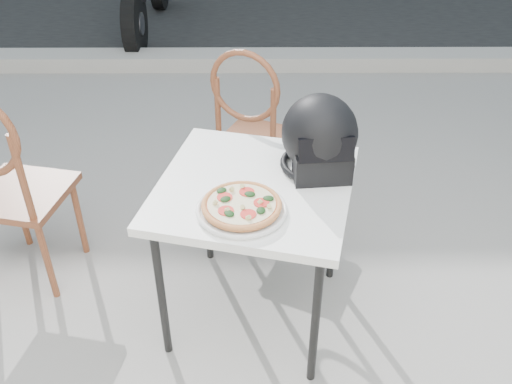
{
  "coord_description": "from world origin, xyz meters",
  "views": [
    {
      "loc": [
        0.06,
        -1.43,
        1.87
      ],
      "look_at": [
        0.06,
        0.19,
        0.72
      ],
      "focal_mm": 40.0,
      "sensor_mm": 36.0,
      "label": 1
    }
  ],
  "objects_px": {
    "pizza": "(242,205)",
    "helmet": "(320,138)",
    "cafe_table_main": "(255,197)",
    "plate": "(242,210)",
    "cafe_chair_main": "(253,125)",
    "cafe_chair_side": "(5,179)"
  },
  "relations": [
    {
      "from": "pizza",
      "to": "cafe_chair_side",
      "type": "bearing_deg",
      "value": 158.93
    },
    {
      "from": "cafe_table_main",
      "to": "cafe_chair_main",
      "type": "distance_m",
      "value": 0.73
    },
    {
      "from": "cafe_chair_side",
      "to": "cafe_table_main",
      "type": "bearing_deg",
      "value": -179.51
    },
    {
      "from": "cafe_chair_side",
      "to": "plate",
      "type": "bearing_deg",
      "value": 170.7
    },
    {
      "from": "cafe_table_main",
      "to": "cafe_chair_side",
      "type": "relative_size",
      "value": 0.85
    },
    {
      "from": "cafe_table_main",
      "to": "pizza",
      "type": "height_order",
      "value": "pizza"
    },
    {
      "from": "cafe_table_main",
      "to": "helmet",
      "type": "height_order",
      "value": "helmet"
    },
    {
      "from": "helmet",
      "to": "cafe_table_main",
      "type": "bearing_deg",
      "value": -161.37
    },
    {
      "from": "pizza",
      "to": "helmet",
      "type": "distance_m",
      "value": 0.42
    },
    {
      "from": "cafe_table_main",
      "to": "plate",
      "type": "xyz_separation_m",
      "value": [
        -0.05,
        -0.17,
        0.07
      ]
    },
    {
      "from": "pizza",
      "to": "cafe_chair_main",
      "type": "height_order",
      "value": "cafe_chair_main"
    },
    {
      "from": "plate",
      "to": "helmet",
      "type": "bearing_deg",
      "value": 44.12
    },
    {
      "from": "plate",
      "to": "cafe_chair_side",
      "type": "height_order",
      "value": "cafe_chair_side"
    },
    {
      "from": "plate",
      "to": "cafe_table_main",
      "type": "bearing_deg",
      "value": 75.47
    },
    {
      "from": "cafe_table_main",
      "to": "pizza",
      "type": "distance_m",
      "value": 0.2
    },
    {
      "from": "pizza",
      "to": "cafe_chair_side",
      "type": "distance_m",
      "value": 1.07
    },
    {
      "from": "pizza",
      "to": "helmet",
      "type": "relative_size",
      "value": 1.0
    },
    {
      "from": "cafe_chair_main",
      "to": "cafe_chair_side",
      "type": "relative_size",
      "value": 0.93
    },
    {
      "from": "plate",
      "to": "pizza",
      "type": "distance_m",
      "value": 0.02
    },
    {
      "from": "pizza",
      "to": "cafe_chair_main",
      "type": "relative_size",
      "value": 0.34
    },
    {
      "from": "plate",
      "to": "cafe_chair_main",
      "type": "xyz_separation_m",
      "value": [
        0.04,
        0.9,
        -0.16
      ]
    },
    {
      "from": "plate",
      "to": "cafe_chair_side",
      "type": "distance_m",
      "value": 1.06
    }
  ]
}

